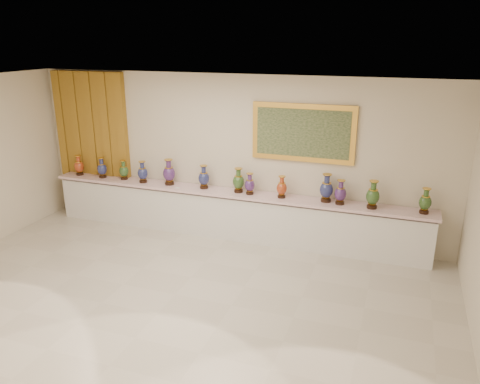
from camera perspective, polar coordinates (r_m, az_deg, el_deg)
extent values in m
plane|color=beige|center=(7.12, -7.90, -12.28)|extent=(8.00, 8.00, 0.00)
plane|color=beige|center=(8.68, -0.82, 4.32)|extent=(8.00, 0.00, 8.00)
plane|color=white|center=(6.16, -9.14, 12.49)|extent=(8.00, 8.00, 0.00)
cube|color=#AD7825|center=(10.06, -17.43, 5.45)|extent=(1.64, 0.14, 2.95)
cube|color=gold|center=(8.17, 7.68, 7.16)|extent=(1.80, 0.06, 1.00)
cube|color=#1C361B|center=(8.14, 7.63, 7.11)|extent=(1.62, 0.02, 0.82)
cube|color=white|center=(8.81, -1.30, -2.95)|extent=(7.20, 0.42, 0.81)
cube|color=beige|center=(8.63, -1.37, -0.09)|extent=(7.28, 0.48, 0.05)
cylinder|color=black|center=(10.20, -18.94, 2.10)|extent=(0.15, 0.15, 0.04)
cone|color=gold|center=(10.19, -18.96, 2.34)|extent=(0.13, 0.13, 0.03)
ellipsoid|color=maroon|center=(10.16, -19.03, 2.96)|extent=(0.24, 0.24, 0.24)
cylinder|color=gold|center=(10.14, -19.09, 3.52)|extent=(0.13, 0.13, 0.01)
cylinder|color=maroon|center=(10.12, -19.12, 3.81)|extent=(0.08, 0.08, 0.09)
cone|color=maroon|center=(10.11, -19.15, 4.13)|extent=(0.13, 0.13, 0.03)
cylinder|color=gold|center=(10.11, -19.16, 4.22)|extent=(0.14, 0.14, 0.01)
cylinder|color=black|center=(9.87, -16.39, 1.81)|extent=(0.15, 0.15, 0.04)
cone|color=gold|center=(9.85, -16.41, 2.06)|extent=(0.13, 0.13, 0.03)
ellipsoid|color=#0B0D42|center=(9.82, -16.47, 2.70)|extent=(0.24, 0.24, 0.24)
cylinder|color=gold|center=(9.80, -16.52, 3.27)|extent=(0.13, 0.13, 0.01)
cylinder|color=#0B0D42|center=(9.79, -16.55, 3.56)|extent=(0.08, 0.08, 0.09)
cone|color=#0B0D42|center=(9.77, -16.58, 3.90)|extent=(0.13, 0.13, 0.03)
cylinder|color=gold|center=(9.77, -16.59, 3.99)|extent=(0.13, 0.13, 0.01)
cylinder|color=black|center=(9.63, -13.91, 1.63)|extent=(0.14, 0.14, 0.04)
cone|color=gold|center=(9.62, -13.93, 1.87)|extent=(0.12, 0.12, 0.03)
ellipsoid|color=black|center=(9.59, -13.98, 2.49)|extent=(0.23, 0.23, 0.23)
cylinder|color=gold|center=(9.57, -14.03, 3.04)|extent=(0.12, 0.12, 0.01)
cylinder|color=black|center=(9.55, -14.05, 3.33)|extent=(0.07, 0.07, 0.08)
cone|color=black|center=(9.54, -14.07, 3.65)|extent=(0.12, 0.12, 0.03)
cylinder|color=gold|center=(9.54, -14.08, 3.74)|extent=(0.13, 0.13, 0.01)
cylinder|color=black|center=(9.35, -11.71, 1.29)|extent=(0.15, 0.15, 0.04)
cone|color=gold|center=(9.33, -11.73, 1.56)|extent=(0.13, 0.13, 0.03)
ellipsoid|color=#0B0D42|center=(9.30, -11.78, 2.25)|extent=(0.20, 0.20, 0.25)
cylinder|color=gold|center=(9.27, -11.82, 2.87)|extent=(0.13, 0.13, 0.01)
cylinder|color=#0B0D42|center=(9.26, -11.84, 3.19)|extent=(0.08, 0.08, 0.09)
cone|color=#0B0D42|center=(9.24, -11.87, 3.55)|extent=(0.13, 0.13, 0.03)
cylinder|color=gold|center=(9.24, -11.87, 3.65)|extent=(0.14, 0.14, 0.01)
cylinder|color=black|center=(9.12, -8.59, 1.06)|extent=(0.18, 0.18, 0.05)
cone|color=gold|center=(9.11, -8.61, 1.39)|extent=(0.15, 0.15, 0.03)
ellipsoid|color=#210F49|center=(9.07, -8.65, 2.23)|extent=(0.28, 0.28, 0.29)
cylinder|color=gold|center=(9.03, -8.68, 2.97)|extent=(0.16, 0.16, 0.01)
cylinder|color=#210F49|center=(9.02, -8.70, 3.36)|extent=(0.09, 0.09, 0.10)
cone|color=#210F49|center=(9.00, -8.72, 3.80)|extent=(0.16, 0.16, 0.04)
cylinder|color=gold|center=(8.99, -8.73, 3.92)|extent=(0.16, 0.16, 0.01)
cylinder|color=black|center=(8.82, -4.40, 0.61)|extent=(0.16, 0.16, 0.04)
cone|color=gold|center=(8.81, -4.41, 0.91)|extent=(0.14, 0.14, 0.03)
ellipsoid|color=#0B0D42|center=(8.77, -4.43, 1.67)|extent=(0.21, 0.21, 0.26)
cylinder|color=gold|center=(8.74, -4.45, 2.36)|extent=(0.14, 0.14, 0.01)
cylinder|color=#0B0D42|center=(8.73, -4.46, 2.71)|extent=(0.08, 0.08, 0.09)
cone|color=#0B0D42|center=(8.71, -4.47, 3.12)|extent=(0.14, 0.14, 0.03)
cylinder|color=gold|center=(8.71, -4.47, 3.23)|extent=(0.15, 0.15, 0.01)
cylinder|color=black|center=(8.57, -0.19, 0.13)|extent=(0.16, 0.16, 0.05)
cone|color=gold|center=(8.56, -0.19, 0.45)|extent=(0.14, 0.14, 0.03)
ellipsoid|color=black|center=(8.52, -0.19, 1.25)|extent=(0.27, 0.27, 0.26)
cylinder|color=gold|center=(8.49, -0.19, 1.97)|extent=(0.14, 0.14, 0.01)
cylinder|color=black|center=(8.47, -0.19, 2.35)|extent=(0.08, 0.08, 0.10)
cone|color=black|center=(8.45, -0.19, 2.77)|extent=(0.14, 0.14, 0.04)
cylinder|color=gold|center=(8.45, -0.19, 2.89)|extent=(0.15, 0.15, 0.01)
cylinder|color=black|center=(8.47, 1.19, -0.13)|extent=(0.14, 0.14, 0.04)
cone|color=gold|center=(8.46, 1.20, 0.14)|extent=(0.12, 0.12, 0.03)
ellipsoid|color=#210F49|center=(8.42, 1.20, 0.84)|extent=(0.21, 0.21, 0.23)
cylinder|color=gold|center=(8.39, 1.20, 1.47)|extent=(0.12, 0.12, 0.01)
cylinder|color=#210F49|center=(8.38, 1.21, 1.79)|extent=(0.07, 0.07, 0.08)
cone|color=#210F49|center=(8.36, 1.21, 2.16)|extent=(0.12, 0.12, 0.03)
cylinder|color=gold|center=(8.36, 1.21, 2.26)|extent=(0.13, 0.13, 0.01)
cylinder|color=black|center=(8.32, 5.08, -0.55)|extent=(0.14, 0.14, 0.04)
cone|color=gold|center=(8.30, 5.09, -0.27)|extent=(0.12, 0.12, 0.03)
ellipsoid|color=maroon|center=(8.27, 5.11, 0.45)|extent=(0.24, 0.24, 0.23)
cylinder|color=gold|center=(8.24, 5.13, 1.10)|extent=(0.13, 0.13, 0.01)
cylinder|color=maroon|center=(8.23, 5.14, 1.43)|extent=(0.07, 0.07, 0.08)
cone|color=maroon|center=(8.21, 5.15, 1.81)|extent=(0.13, 0.13, 0.03)
cylinder|color=gold|center=(8.20, 5.15, 1.92)|extent=(0.13, 0.13, 0.01)
cylinder|color=black|center=(8.22, 10.41, -0.99)|extent=(0.17, 0.17, 0.05)
cone|color=gold|center=(8.20, 10.43, -0.63)|extent=(0.15, 0.15, 0.03)
ellipsoid|color=#0B0D42|center=(8.16, 10.49, 0.28)|extent=(0.27, 0.27, 0.29)
cylinder|color=gold|center=(8.12, 10.54, 1.09)|extent=(0.16, 0.16, 0.01)
cylinder|color=#0B0D42|center=(8.10, 10.56, 1.52)|extent=(0.09, 0.09, 0.10)
cone|color=#0B0D42|center=(8.08, 10.59, 2.00)|extent=(0.16, 0.16, 0.04)
cylinder|color=gold|center=(8.08, 10.60, 2.13)|extent=(0.16, 0.16, 0.01)
cylinder|color=black|center=(8.14, 12.07, -1.31)|extent=(0.15, 0.15, 0.04)
cone|color=gold|center=(8.13, 12.09, -1.00)|extent=(0.13, 0.13, 0.03)
ellipsoid|color=#210F49|center=(8.09, 12.14, -0.21)|extent=(0.21, 0.21, 0.25)
cylinder|color=gold|center=(8.06, 12.19, 0.50)|extent=(0.14, 0.14, 0.01)
cylinder|color=#210F49|center=(8.04, 12.22, 0.86)|extent=(0.08, 0.08, 0.09)
cone|color=#210F49|center=(8.02, 12.25, 1.28)|extent=(0.14, 0.14, 0.03)
cylinder|color=gold|center=(8.02, 12.26, 1.39)|extent=(0.14, 0.14, 0.01)
cylinder|color=black|center=(8.08, 15.77, -1.74)|extent=(0.17, 0.17, 0.05)
cone|color=gold|center=(8.06, 15.80, -1.40)|extent=(0.15, 0.15, 0.03)
ellipsoid|color=black|center=(8.02, 15.88, -0.51)|extent=(0.26, 0.26, 0.28)
cylinder|color=gold|center=(7.99, 15.95, 0.28)|extent=(0.15, 0.15, 0.01)
cylinder|color=black|center=(7.97, 15.99, 0.70)|extent=(0.09, 0.09, 0.10)
cone|color=black|center=(7.95, 16.03, 1.16)|extent=(0.15, 0.15, 0.04)
cylinder|color=gold|center=(7.94, 16.04, 1.29)|extent=(0.16, 0.16, 0.01)
cylinder|color=black|center=(8.12, 21.50, -2.27)|extent=(0.15, 0.15, 0.04)
cone|color=gold|center=(8.11, 21.54, -1.97)|extent=(0.13, 0.13, 0.03)
ellipsoid|color=black|center=(8.07, 21.64, -1.19)|extent=(0.26, 0.26, 0.25)
cylinder|color=gold|center=(8.04, 21.72, -0.49)|extent=(0.13, 0.13, 0.01)
cylinder|color=black|center=(8.02, 21.77, -0.13)|extent=(0.08, 0.08, 0.09)
cone|color=black|center=(8.00, 21.82, 0.29)|extent=(0.13, 0.13, 0.03)
cylinder|color=gold|center=(8.00, 21.83, 0.40)|extent=(0.14, 0.14, 0.01)
cube|color=white|center=(8.90, -7.64, 0.52)|extent=(0.10, 0.06, 0.00)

